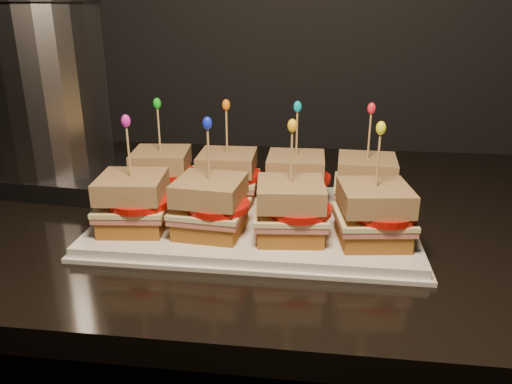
# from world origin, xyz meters

# --- Properties ---
(granite_slab) EXTENTS (2.31, 0.75, 0.04)m
(granite_slab) POSITION_xyz_m (0.04, 1.63, 0.85)
(granite_slab) COLOR black
(granite_slab) RESTS_ON cabinet
(platter) EXTENTS (0.45, 0.28, 0.02)m
(platter) POSITION_xyz_m (-0.19, 1.54, 0.88)
(platter) COLOR white
(platter) RESTS_ON granite_slab
(platter_rim) EXTENTS (0.46, 0.29, 0.01)m
(platter_rim) POSITION_xyz_m (-0.19, 1.54, 0.87)
(platter_rim) COLOR white
(platter_rim) RESTS_ON granite_slab
(sandwich_0_bread_bot) EXTENTS (0.09, 0.09, 0.02)m
(sandwich_0_bread_bot) POSITION_xyz_m (-0.35, 1.60, 0.90)
(sandwich_0_bread_bot) COLOR brown
(sandwich_0_bread_bot) RESTS_ON platter
(sandwich_0_ham) EXTENTS (0.10, 0.10, 0.01)m
(sandwich_0_ham) POSITION_xyz_m (-0.35, 1.60, 0.92)
(sandwich_0_ham) COLOR #B86153
(sandwich_0_ham) RESTS_ON sandwich_0_bread_bot
(sandwich_0_cheese) EXTENTS (0.10, 0.10, 0.01)m
(sandwich_0_cheese) POSITION_xyz_m (-0.35, 1.60, 0.92)
(sandwich_0_cheese) COLOR beige
(sandwich_0_cheese) RESTS_ON sandwich_0_ham
(sandwich_0_tomato) EXTENTS (0.08, 0.08, 0.01)m
(sandwich_0_tomato) POSITION_xyz_m (-0.34, 1.60, 0.93)
(sandwich_0_tomato) COLOR #BD1009
(sandwich_0_tomato) RESTS_ON sandwich_0_cheese
(sandwich_0_bread_top) EXTENTS (0.10, 0.10, 0.03)m
(sandwich_0_bread_top) POSITION_xyz_m (-0.35, 1.60, 0.95)
(sandwich_0_bread_top) COLOR brown
(sandwich_0_bread_top) RESTS_ON sandwich_0_tomato
(sandwich_0_pick) EXTENTS (0.00, 0.00, 0.09)m
(sandwich_0_pick) POSITION_xyz_m (-0.35, 1.60, 0.99)
(sandwich_0_pick) COLOR tan
(sandwich_0_pick) RESTS_ON sandwich_0_bread_top
(sandwich_0_frill) EXTENTS (0.01, 0.01, 0.02)m
(sandwich_0_frill) POSITION_xyz_m (-0.35, 1.60, 1.04)
(sandwich_0_frill) COLOR #11B415
(sandwich_0_frill) RESTS_ON sandwich_0_pick
(sandwich_1_bread_bot) EXTENTS (0.09, 0.09, 0.02)m
(sandwich_1_bread_bot) POSITION_xyz_m (-0.25, 1.60, 0.90)
(sandwich_1_bread_bot) COLOR brown
(sandwich_1_bread_bot) RESTS_ON platter
(sandwich_1_ham) EXTENTS (0.10, 0.09, 0.01)m
(sandwich_1_ham) POSITION_xyz_m (-0.25, 1.60, 0.92)
(sandwich_1_ham) COLOR #B86153
(sandwich_1_ham) RESTS_ON sandwich_1_bread_bot
(sandwich_1_cheese) EXTENTS (0.10, 0.09, 0.01)m
(sandwich_1_cheese) POSITION_xyz_m (-0.25, 1.60, 0.92)
(sandwich_1_cheese) COLOR beige
(sandwich_1_cheese) RESTS_ON sandwich_1_ham
(sandwich_1_tomato) EXTENTS (0.08, 0.08, 0.01)m
(sandwich_1_tomato) POSITION_xyz_m (-0.23, 1.60, 0.93)
(sandwich_1_tomato) COLOR #BD1009
(sandwich_1_tomato) RESTS_ON sandwich_1_cheese
(sandwich_1_bread_top) EXTENTS (0.09, 0.09, 0.03)m
(sandwich_1_bread_top) POSITION_xyz_m (-0.25, 1.60, 0.95)
(sandwich_1_bread_top) COLOR brown
(sandwich_1_bread_top) RESTS_ON sandwich_1_tomato
(sandwich_1_pick) EXTENTS (0.00, 0.00, 0.09)m
(sandwich_1_pick) POSITION_xyz_m (-0.25, 1.60, 0.99)
(sandwich_1_pick) COLOR tan
(sandwich_1_pick) RESTS_ON sandwich_1_bread_top
(sandwich_1_frill) EXTENTS (0.01, 0.01, 0.02)m
(sandwich_1_frill) POSITION_xyz_m (-0.25, 1.60, 1.04)
(sandwich_1_frill) COLOR orange
(sandwich_1_frill) RESTS_ON sandwich_1_pick
(sandwich_2_bread_bot) EXTENTS (0.09, 0.09, 0.02)m
(sandwich_2_bread_bot) POSITION_xyz_m (-0.14, 1.60, 0.90)
(sandwich_2_bread_bot) COLOR brown
(sandwich_2_bread_bot) RESTS_ON platter
(sandwich_2_ham) EXTENTS (0.09, 0.09, 0.01)m
(sandwich_2_ham) POSITION_xyz_m (-0.14, 1.60, 0.92)
(sandwich_2_ham) COLOR #B86153
(sandwich_2_ham) RESTS_ON sandwich_2_bread_bot
(sandwich_2_cheese) EXTENTS (0.10, 0.09, 0.01)m
(sandwich_2_cheese) POSITION_xyz_m (-0.14, 1.60, 0.92)
(sandwich_2_cheese) COLOR beige
(sandwich_2_cheese) RESTS_ON sandwich_2_ham
(sandwich_2_tomato) EXTENTS (0.08, 0.08, 0.01)m
(sandwich_2_tomato) POSITION_xyz_m (-0.13, 1.60, 0.93)
(sandwich_2_tomato) COLOR #BD1009
(sandwich_2_tomato) RESTS_ON sandwich_2_cheese
(sandwich_2_bread_top) EXTENTS (0.09, 0.09, 0.03)m
(sandwich_2_bread_top) POSITION_xyz_m (-0.14, 1.60, 0.95)
(sandwich_2_bread_top) COLOR brown
(sandwich_2_bread_top) RESTS_ON sandwich_2_tomato
(sandwich_2_pick) EXTENTS (0.00, 0.00, 0.09)m
(sandwich_2_pick) POSITION_xyz_m (-0.14, 1.60, 0.99)
(sandwich_2_pick) COLOR tan
(sandwich_2_pick) RESTS_ON sandwich_2_bread_top
(sandwich_2_frill) EXTENTS (0.01, 0.01, 0.02)m
(sandwich_2_frill) POSITION_xyz_m (-0.14, 1.60, 1.04)
(sandwich_2_frill) COLOR #03A8BE
(sandwich_2_frill) RESTS_ON sandwich_2_pick
(sandwich_3_bread_bot) EXTENTS (0.09, 0.09, 0.02)m
(sandwich_3_bread_bot) POSITION_xyz_m (-0.03, 1.60, 0.90)
(sandwich_3_bread_bot) COLOR brown
(sandwich_3_bread_bot) RESTS_ON platter
(sandwich_3_ham) EXTENTS (0.10, 0.09, 0.01)m
(sandwich_3_ham) POSITION_xyz_m (-0.03, 1.60, 0.92)
(sandwich_3_ham) COLOR #B86153
(sandwich_3_ham) RESTS_ON sandwich_3_bread_bot
(sandwich_3_cheese) EXTENTS (0.10, 0.10, 0.01)m
(sandwich_3_cheese) POSITION_xyz_m (-0.03, 1.60, 0.92)
(sandwich_3_cheese) COLOR beige
(sandwich_3_cheese) RESTS_ON sandwich_3_ham
(sandwich_3_tomato) EXTENTS (0.08, 0.08, 0.01)m
(sandwich_3_tomato) POSITION_xyz_m (-0.02, 1.60, 0.93)
(sandwich_3_tomato) COLOR #BD1009
(sandwich_3_tomato) RESTS_ON sandwich_3_cheese
(sandwich_3_bread_top) EXTENTS (0.09, 0.09, 0.03)m
(sandwich_3_bread_top) POSITION_xyz_m (-0.03, 1.60, 0.95)
(sandwich_3_bread_top) COLOR brown
(sandwich_3_bread_top) RESTS_ON sandwich_3_tomato
(sandwich_3_pick) EXTENTS (0.00, 0.00, 0.09)m
(sandwich_3_pick) POSITION_xyz_m (-0.03, 1.60, 0.99)
(sandwich_3_pick) COLOR tan
(sandwich_3_pick) RESTS_ON sandwich_3_bread_top
(sandwich_3_frill) EXTENTS (0.01, 0.01, 0.02)m
(sandwich_3_frill) POSITION_xyz_m (-0.03, 1.60, 1.04)
(sandwich_3_frill) COLOR red
(sandwich_3_frill) RESTS_ON sandwich_3_pick
(sandwich_4_bread_bot) EXTENTS (0.09, 0.09, 0.02)m
(sandwich_4_bread_bot) POSITION_xyz_m (-0.35, 1.47, 0.90)
(sandwich_4_bread_bot) COLOR brown
(sandwich_4_bread_bot) RESTS_ON platter
(sandwich_4_ham) EXTENTS (0.10, 0.10, 0.01)m
(sandwich_4_ham) POSITION_xyz_m (-0.35, 1.47, 0.92)
(sandwich_4_ham) COLOR #B86153
(sandwich_4_ham) RESTS_ON sandwich_4_bread_bot
(sandwich_4_cheese) EXTENTS (0.10, 0.10, 0.01)m
(sandwich_4_cheese) POSITION_xyz_m (-0.35, 1.47, 0.92)
(sandwich_4_cheese) COLOR beige
(sandwich_4_cheese) RESTS_ON sandwich_4_ham
(sandwich_4_tomato) EXTENTS (0.08, 0.08, 0.01)m
(sandwich_4_tomato) POSITION_xyz_m (-0.34, 1.47, 0.93)
(sandwich_4_tomato) COLOR #BD1009
(sandwich_4_tomato) RESTS_ON sandwich_4_cheese
(sandwich_4_bread_top) EXTENTS (0.09, 0.09, 0.03)m
(sandwich_4_bread_top) POSITION_xyz_m (-0.35, 1.47, 0.95)
(sandwich_4_bread_top) COLOR brown
(sandwich_4_bread_top) RESTS_ON sandwich_4_tomato
(sandwich_4_pick) EXTENTS (0.00, 0.00, 0.09)m
(sandwich_4_pick) POSITION_xyz_m (-0.35, 1.47, 0.99)
(sandwich_4_pick) COLOR tan
(sandwich_4_pick) RESTS_ON sandwich_4_bread_top
(sandwich_4_frill) EXTENTS (0.01, 0.01, 0.02)m
(sandwich_4_frill) POSITION_xyz_m (-0.35, 1.47, 1.04)
(sandwich_4_frill) COLOR #CB2099
(sandwich_4_frill) RESTS_ON sandwich_4_pick
(sandwich_5_bread_bot) EXTENTS (0.09, 0.09, 0.02)m
(sandwich_5_bread_bot) POSITION_xyz_m (-0.25, 1.47, 0.90)
(sandwich_5_bread_bot) COLOR brown
(sandwich_5_bread_bot) RESTS_ON platter
(sandwich_5_ham) EXTENTS (0.10, 0.10, 0.01)m
(sandwich_5_ham) POSITION_xyz_m (-0.25, 1.47, 0.92)
(sandwich_5_ham) COLOR #B86153
(sandwich_5_ham) RESTS_ON sandwich_5_bread_bot
(sandwich_5_cheese) EXTENTS (0.10, 0.10, 0.01)m
(sandwich_5_cheese) POSITION_xyz_m (-0.25, 1.47, 0.92)
(sandwich_5_cheese) COLOR beige
(sandwich_5_cheese) RESTS_ON sandwich_5_ham
(sandwich_5_tomato) EXTENTS (0.08, 0.08, 0.01)m
(sandwich_5_tomato) POSITION_xyz_m (-0.23, 1.47, 0.93)
(sandwich_5_tomato) COLOR #BD1009
(sandwich_5_tomato) RESTS_ON sandwich_5_cheese
(sandwich_5_bread_top) EXTENTS (0.09, 0.09, 0.03)m
(sandwich_5_bread_top) POSITION_xyz_m (-0.25, 1.47, 0.95)
(sandwich_5_bread_top) COLOR brown
(sandwich_5_bread_top) RESTS_ON sandwich_5_tomato
(sandwich_5_pick) EXTENTS (0.00, 0.00, 0.09)m
(sandwich_5_pick) POSITION_xyz_m (-0.25, 1.47, 0.99)
(sandwich_5_pick) COLOR tan
(sandwich_5_pick) RESTS_ON sandwich_5_bread_top
(sandwich_5_frill) EXTENTS (0.01, 0.01, 0.02)m
(sandwich_5_frill) POSITION_xyz_m (-0.25, 1.47, 1.04)
(sandwich_5_frill) COLOR #1324D6
(sandwich_5_frill) RESTS_ON sandwich_5_pick
(sandwich_6_bread_bot) EXTENTS (0.09, 0.09, 0.02)m
(sandwich_6_bread_bot) POSITION_xyz_m (-0.14, 1.47, 0.90)
(sandwich_6_bread_bot) COLOR brown
(sandwich_6_bread_bot) RESTS_ON platter
(sandwich_6_ham) EXTENTS (0.10, 0.10, 0.01)m
(sandwich_6_ham) POSITION_xyz_m (-0.14, 1.47, 0.92)
(sandwich_6_ham) COLOR #B86153
(sandwich_6_ham) RESTS_ON sandwich_6_bread_bot
(sandwich_6_cheese) EXTENTS (0.10, 0.10, 0.01)m
(sandwich_6_cheese) POSITION_xyz_m (-0.14, 1.47, 0.92)
(sandwich_6_cheese) COLOR beige
(sandwich_6_cheese) RESTS_ON sandwich_6_ham
(sandwich_6_tomato) EXTENTS (0.08, 0.08, 0.01)m
(sandwich_6_tomato) POSITION_xyz_m (-0.13, 1.47, 0.93)
(sandwich_6_tomato) COLOR #BD1009
(sandwich_6_tomato) RESTS_ON sandwich_6_cheese
(sandwich_6_bread_top) EXTENTS (0.09, 0.09, 0.03)m
(sandwich_6_bread_top) POSITION_xyz_m (-0.14, 1.47, 0.95)
(sandwich_6_bread_top) COLOR brown
(sandwich_6_bread_top) RESTS_ON sandwich_6_tomato
(sandwich_6_pick) EXTENTS (0.00, 0.00, 0.09)m
(sandwich_6_pick) POSITION_xyz_m (-0.14, 1.47, 0.99)
(sandwich_6_pick) COLOR tan
(sandwich_6_pick) RESTS_ON sandwich_6_bread_top
(sandwich_6_frill) EXTENTS (0.01, 0.01, 0.02)m
(sandwich_6_frill) POSITION_xyz_m (-0.14, 1.47, 1.04)
(sandwich_6_frill) COLOR yellow
(sandwich_6_frill) RESTS_ON sandwich_6_pick
(sandwich_7_bread_bot) EXTENTS (0.10, 0.10, 0.02)m
(sandwich_7_bread_bot) POSITION_xyz_m (-0.03, 1.47, 0.90)
(sandwich_7_bread_bot) COLOR brown
(sandwich_7_bread_bot) RESTS_ON platter
(sandwich_7_ham) EXTENTS (0.10, 0.10, 0.01)m
(sandwich_7_ham) POSITION_xyz_m (-0.03, 1.47, 0.92)
(sandwich_7_ham) COLOR #B86153
(sandwich_7_ham) RESTS_ON sandwich_7_bread_bot
(sandwich_7_cheese) EXTENTS (0.11, 0.10, 0.01)m
(sandwich_7_cheese) POSITION_xyz_m (-0.03, 1.47, 0.92)
(sandwich_7_cheese) COLOR beige
(sandwich_7_cheese) RESTS_ON sandwich_7_ham
(sandwich_7_tomato) EXTENTS (0.08, 0.08, 0.01)m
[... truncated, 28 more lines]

